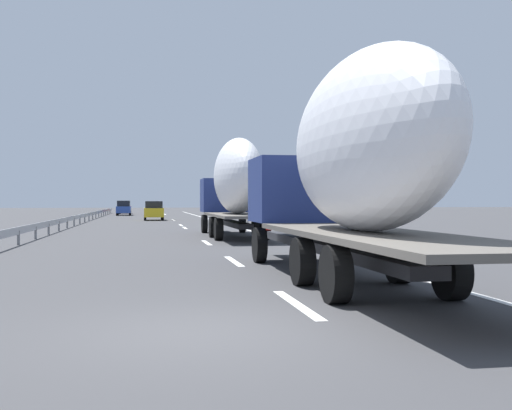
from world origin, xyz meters
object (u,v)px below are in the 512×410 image
(car_red_compact, at_px, (125,208))
(car_blue_sedan, at_px, (124,208))
(truck_trailing, at_px, (350,161))
(car_yellow_coupe, at_px, (154,211))
(road_sign, at_px, (248,194))
(truck_lead, at_px, (235,183))

(car_red_compact, bearing_deg, car_blue_sedan, -178.97)
(truck_trailing, distance_m, car_yellow_coupe, 47.61)
(car_blue_sedan, height_order, road_sign, road_sign)
(truck_lead, height_order, car_blue_sedan, truck_lead)
(truck_lead, distance_m, truck_trailing, 18.06)
(road_sign, bearing_deg, car_blue_sedan, 16.15)
(car_red_compact, xyz_separation_m, car_yellow_coupe, (-30.37, -3.68, 0.02))
(car_blue_sedan, bearing_deg, truck_lead, -171.90)
(car_red_compact, distance_m, car_blue_sedan, 9.33)
(car_yellow_coupe, distance_m, car_blue_sedan, 21.33)
(truck_trailing, bearing_deg, car_yellow_coupe, 4.41)
(car_yellow_coupe, xyz_separation_m, car_blue_sedan, (21.04, 3.52, 0.03))
(car_red_compact, distance_m, road_sign, 46.02)
(truck_trailing, bearing_deg, car_red_compact, 5.39)
(truck_lead, xyz_separation_m, car_blue_sedan, (50.42, 7.17, -1.76))
(car_yellow_coupe, relative_size, car_blue_sedan, 0.92)
(car_yellow_coupe, bearing_deg, road_sign, -154.91)
(truck_trailing, distance_m, car_blue_sedan, 68.88)
(truck_lead, distance_m, car_yellow_coupe, 29.66)
(car_red_compact, height_order, car_blue_sedan, car_blue_sedan)
(car_red_compact, relative_size, car_yellow_coupe, 1.08)
(truck_trailing, bearing_deg, truck_lead, -0.00)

